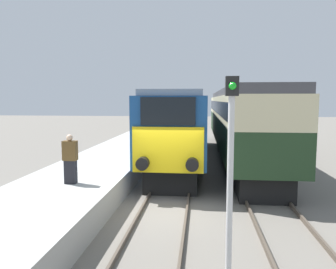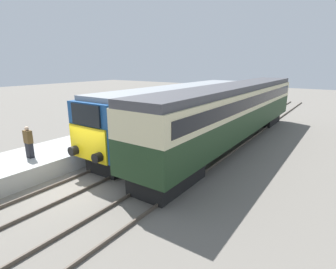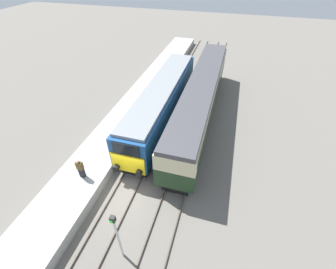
{
  "view_description": "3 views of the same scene",
  "coord_description": "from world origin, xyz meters",
  "px_view_note": "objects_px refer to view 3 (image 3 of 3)",
  "views": [
    {
      "loc": [
        1.15,
        -10.13,
        3.53
      ],
      "look_at": [
        0.0,
        1.05,
        2.34
      ],
      "focal_mm": 35.0,
      "sensor_mm": 36.0,
      "label": 1
    },
    {
      "loc": [
        9.62,
        -6.38,
        5.34
      ],
      "look_at": [
        1.7,
        5.05,
        1.6
      ],
      "focal_mm": 28.0,
      "sensor_mm": 36.0,
      "label": 2
    },
    {
      "loc": [
        5.61,
        -8.42,
        13.22
      ],
      "look_at": [
        1.7,
        5.05,
        1.6
      ],
      "focal_mm": 24.0,
      "sensor_mm": 36.0,
      "label": 3
    }
  ],
  "objects_px": {
    "passenger_carriage": "(201,95)",
    "signal_post": "(117,234)",
    "locomotive": "(162,101)",
    "person_on_platform": "(81,169)"
  },
  "relations": [
    {
      "from": "person_on_platform",
      "to": "signal_post",
      "type": "height_order",
      "value": "signal_post"
    },
    {
      "from": "signal_post",
      "to": "passenger_carriage",
      "type": "bearing_deg",
      "value": 83.31
    },
    {
      "from": "locomotive",
      "to": "signal_post",
      "type": "xyz_separation_m",
      "value": [
        1.7,
        -12.89,
        0.14
      ]
    },
    {
      "from": "person_on_platform",
      "to": "passenger_carriage",
      "type": "bearing_deg",
      "value": 59.0
    },
    {
      "from": "locomotive",
      "to": "person_on_platform",
      "type": "bearing_deg",
      "value": -108.4
    },
    {
      "from": "locomotive",
      "to": "person_on_platform",
      "type": "relative_size",
      "value": 10.24
    },
    {
      "from": "locomotive",
      "to": "person_on_platform",
      "type": "distance_m",
      "value": 9.61
    },
    {
      "from": "passenger_carriage",
      "to": "signal_post",
      "type": "relative_size",
      "value": 5.1
    },
    {
      "from": "locomotive",
      "to": "passenger_carriage",
      "type": "relative_size",
      "value": 0.81
    },
    {
      "from": "passenger_carriage",
      "to": "signal_post",
      "type": "distance_m",
      "value": 14.59
    }
  ]
}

